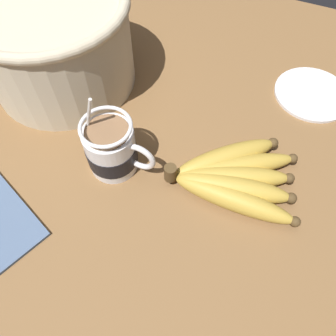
{
  "coord_description": "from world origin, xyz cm",
  "views": [
    {
      "loc": [
        13.88,
        -25.95,
        51.04
      ],
      "look_at": [
        3.21,
        -1.33,
        8.48
      ],
      "focal_mm": 35.0,
      "sensor_mm": 36.0,
      "label": 1
    }
  ],
  "objects_px": {
    "banana_bunch": "(232,177)",
    "small_plate": "(312,94)",
    "woven_basket": "(55,42)",
    "coffee_mug": "(112,149)"
  },
  "relations": [
    {
      "from": "banana_bunch",
      "to": "small_plate",
      "type": "height_order",
      "value": "banana_bunch"
    },
    {
      "from": "woven_basket",
      "to": "small_plate",
      "type": "bearing_deg",
      "value": 18.16
    },
    {
      "from": "woven_basket",
      "to": "banana_bunch",
      "type": "bearing_deg",
      "value": -15.04
    },
    {
      "from": "coffee_mug",
      "to": "woven_basket",
      "type": "relative_size",
      "value": 0.52
    },
    {
      "from": "coffee_mug",
      "to": "woven_basket",
      "type": "height_order",
      "value": "woven_basket"
    },
    {
      "from": "small_plate",
      "to": "banana_bunch",
      "type": "bearing_deg",
      "value": -108.74
    },
    {
      "from": "banana_bunch",
      "to": "woven_basket",
      "type": "xyz_separation_m",
      "value": [
        -0.38,
        0.1,
        0.07
      ]
    },
    {
      "from": "banana_bunch",
      "to": "coffee_mug",
      "type": "bearing_deg",
      "value": -167.36
    },
    {
      "from": "woven_basket",
      "to": "small_plate",
      "type": "distance_m",
      "value": 0.5
    },
    {
      "from": "woven_basket",
      "to": "coffee_mug",
      "type": "bearing_deg",
      "value": -37.55
    }
  ]
}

